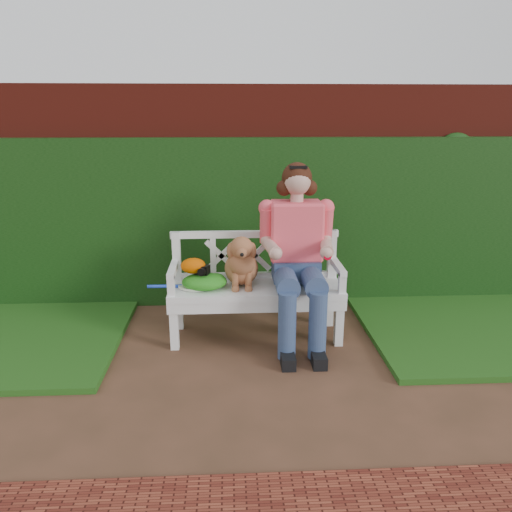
{
  "coord_description": "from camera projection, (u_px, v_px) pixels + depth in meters",
  "views": [
    {
      "loc": [
        -0.12,
        -3.3,
        1.94
      ],
      "look_at": [
        0.09,
        0.8,
        0.75
      ],
      "focal_mm": 35.0,
      "sensor_mm": 36.0,
      "label": 1
    }
  ],
  "objects": [
    {
      "name": "seated_woman",
      "position": [
        296.0,
        252.0,
        4.26
      ],
      "size": [
        0.74,
        0.94,
        1.58
      ],
      "primitive_type": null,
      "rotation": [
        0.0,
        0.0,
        -0.08
      ],
      "color": "#CD3F5B",
      "rests_on": "ground"
    },
    {
      "name": "ground",
      "position": [
        249.0,
        383.0,
        3.71
      ],
      "size": [
        60.0,
        60.0,
        0.0
      ],
      "primitive_type": "plane",
      "color": "#442C1D"
    },
    {
      "name": "camera_item",
      "position": [
        202.0,
        270.0,
        4.24
      ],
      "size": [
        0.13,
        0.12,
        0.07
      ],
      "primitive_type": "cube",
      "rotation": [
        0.0,
        0.0,
        -0.35
      ],
      "color": "black",
      "rests_on": "green_bag"
    },
    {
      "name": "grass_right",
      "position": [
        500.0,
        324.0,
        4.68
      ],
      "size": [
        2.6,
        2.0,
        0.05
      ],
      "primitive_type": "cube",
      "color": "#1F5719",
      "rests_on": "ground"
    },
    {
      "name": "green_bag",
      "position": [
        204.0,
        281.0,
        4.26
      ],
      "size": [
        0.43,
        0.36,
        0.13
      ],
      "primitive_type": null,
      "rotation": [
        0.0,
        0.0,
        0.17
      ],
      "color": "#2B7324",
      "rests_on": "garden_bench"
    },
    {
      "name": "brick_wall",
      "position": [
        242.0,
        195.0,
        5.22
      ],
      "size": [
        10.0,
        0.3,
        2.2
      ],
      "primitive_type": "cube",
      "color": "maroon",
      "rests_on": "ground"
    },
    {
      "name": "tennis_racket",
      "position": [
        193.0,
        286.0,
        4.3
      ],
      "size": [
        0.63,
        0.31,
        0.03
      ],
      "primitive_type": null,
      "rotation": [
        0.0,
        0.0,
        0.09
      ],
      "color": "silver",
      "rests_on": "garden_bench"
    },
    {
      "name": "garden_bench",
      "position": [
        256.0,
        311.0,
        4.41
      ],
      "size": [
        1.61,
        0.69,
        0.48
      ],
      "primitive_type": null,
      "rotation": [
        0.0,
        0.0,
        -0.06
      ],
      "color": "white",
      "rests_on": "ground"
    },
    {
      "name": "baseball_glove",
      "position": [
        193.0,
        266.0,
        4.24
      ],
      "size": [
        0.25,
        0.21,
        0.13
      ],
      "primitive_type": "ellipsoid",
      "rotation": [
        0.0,
        0.0,
        0.29
      ],
      "color": "#C74D00",
      "rests_on": "green_bag"
    },
    {
      "name": "dog",
      "position": [
        241.0,
        259.0,
        4.29
      ],
      "size": [
        0.33,
        0.44,
        0.47
      ],
      "primitive_type": null,
      "rotation": [
        0.0,
        0.0,
        -0.04
      ],
      "color": "#BB693F",
      "rests_on": "garden_bench"
    },
    {
      "name": "ivy_hedge",
      "position": [
        243.0,
        223.0,
        5.08
      ],
      "size": [
        10.0,
        0.18,
        1.7
      ],
      "primitive_type": "cube",
      "color": "#1C4415",
      "rests_on": "ground"
    }
  ]
}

